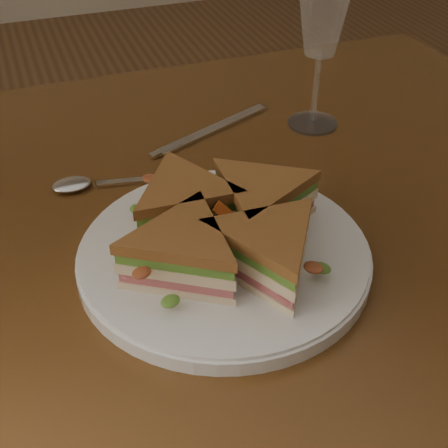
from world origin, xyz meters
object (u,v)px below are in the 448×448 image
at_px(sandwich_wedges, 224,228).
at_px(spoon, 91,184).
at_px(table, 165,273).
at_px(plate, 224,256).
at_px(knife, 207,132).
at_px(wine_glass, 323,16).

distance_m(sandwich_wedges, spoon, 0.22).
xyz_separation_m(table, plate, (0.04, -0.11, 0.11)).
xyz_separation_m(table, knife, (0.11, 0.15, 0.10)).
height_order(sandwich_wedges, spoon, sandwich_wedges).
height_order(table, plate, plate).
distance_m(plate, spoon, 0.22).
distance_m(plate, knife, 0.28).
distance_m(spoon, wine_glass, 0.37).
height_order(table, spoon, spoon).
xyz_separation_m(table, wine_glass, (0.26, 0.13, 0.26)).
distance_m(knife, wine_glass, 0.22).
xyz_separation_m(sandwich_wedges, wine_glass, (0.23, 0.24, 0.11)).
bearing_deg(plate, wine_glass, 47.00).
bearing_deg(spoon, plate, -50.35).
distance_m(table, wine_glass, 0.39).
bearing_deg(wine_glass, knife, 170.14).
xyz_separation_m(table, sandwich_wedges, (0.04, -0.11, 0.14)).
relative_size(table, sandwich_wedges, 4.23).
bearing_deg(sandwich_wedges, knife, 74.81).
bearing_deg(wine_glass, table, -154.15).
distance_m(table, sandwich_wedges, 0.19).
bearing_deg(plate, sandwich_wedges, 180.00).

